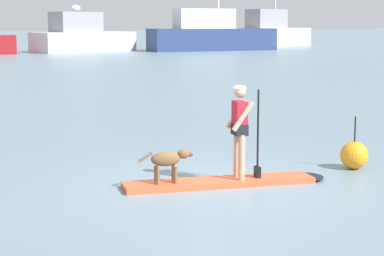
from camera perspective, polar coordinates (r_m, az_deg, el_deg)
name	(u,v)px	position (r m, az deg, el deg)	size (l,w,h in m)	color
ground_plane	(219,185)	(12.44, 2.25, -4.72)	(400.00, 400.00, 0.00)	slate
paddleboard	(231,182)	(12.50, 3.26, -4.42)	(3.78, 1.53, 0.10)	#E55933
person_paddler	(240,125)	(12.36, 4.01, 0.25)	(0.66, 0.56, 1.69)	tan
dog	(168,160)	(12.10, -1.96, -2.67)	(0.98, 0.35, 0.59)	brown
moored_boat_far_starboard	(82,37)	(67.87, -9.06, 7.44)	(10.68, 5.85, 4.45)	silver
moored_boat_far_port	(211,35)	(69.79, 1.54, 7.70)	(13.26, 4.68, 10.65)	navy
moored_boat_starboard	(270,32)	(83.73, 6.45, 7.85)	(10.54, 5.09, 9.29)	silver
marker_buoy	(354,155)	(14.09, 13.21, -2.20)	(0.55, 0.55, 1.05)	orange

